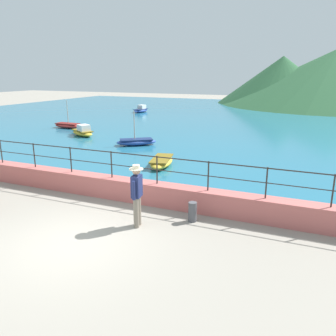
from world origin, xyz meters
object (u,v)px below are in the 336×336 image
at_px(person_walking, 137,193).
at_px(boat_7, 162,161).
at_px(boat_4, 68,125).
at_px(boat_5, 141,110).
at_px(bollard, 193,212).
at_px(boat_2, 83,132).
at_px(boat_6, 136,142).

relative_size(person_walking, boat_7, 0.72).
bearing_deg(boat_4, boat_7, -32.97).
relative_size(person_walking, boat_5, 0.74).
distance_m(bollard, boat_7, 5.94).
bearing_deg(person_walking, boat_2, 132.57).
height_order(bollard, boat_6, boat_6).
bearing_deg(bollard, boat_7, 122.82).
height_order(boat_2, boat_7, boat_2).
xyz_separation_m(bollard, boat_7, (-3.22, 4.99, -0.03)).
bearing_deg(boat_5, boat_7, -59.91).
xyz_separation_m(person_walking, boat_7, (-1.93, 5.89, -0.72)).
xyz_separation_m(person_walking, boat_6, (-5.15, 9.47, -0.72)).
xyz_separation_m(person_walking, boat_2, (-9.90, 10.78, -0.65)).
distance_m(bollard, boat_4, 18.81).
bearing_deg(boat_7, boat_2, 148.45).
height_order(bollard, boat_4, boat_4).
bearing_deg(boat_4, boat_6, -24.67).
relative_size(boat_6, boat_7, 0.98).
bearing_deg(person_walking, boat_7, 108.17).
height_order(boat_4, boat_7, boat_4).
distance_m(boat_2, boat_7, 9.35).
relative_size(boat_4, boat_7, 0.96).
bearing_deg(boat_2, boat_4, 143.62).
bearing_deg(boat_5, person_walking, -62.52).
xyz_separation_m(person_walking, boat_5, (-12.94, 24.87, -0.65)).
xyz_separation_m(bollard, boat_2, (-11.19, 9.89, 0.04)).
relative_size(boat_2, boat_5, 1.04).
distance_m(boat_5, boat_6, 17.26).
xyz_separation_m(person_walking, boat_4, (-13.04, 13.09, -0.71)).
xyz_separation_m(boat_2, boat_6, (4.76, -1.32, -0.06)).
relative_size(bollard, boat_2, 0.24).
bearing_deg(person_walking, boat_5, 117.48).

